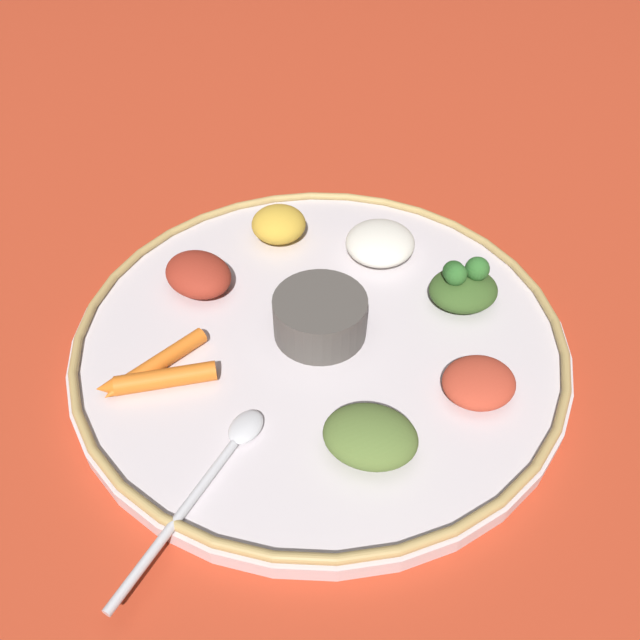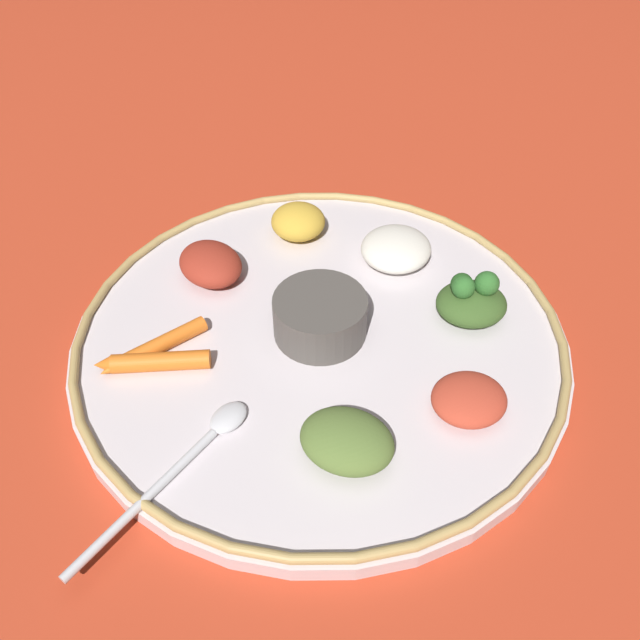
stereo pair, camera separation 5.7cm
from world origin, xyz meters
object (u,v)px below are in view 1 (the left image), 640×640
object	(u,v)px
center_bowl	(320,315)
greens_pile	(464,285)
carrot_outer	(158,379)
spoon	(214,470)
carrot_near_spoon	(157,364)

from	to	relation	value
center_bowl	greens_pile	bearing A→B (deg)	70.43
center_bowl	carrot_outer	world-z (taller)	center_bowl
greens_pile	spoon	bearing A→B (deg)	-85.14
carrot_outer	spoon	bearing A→B (deg)	-3.11
greens_pile	carrot_near_spoon	xyz separation A→B (m)	(-0.09, -0.27, -0.01)
carrot_outer	carrot_near_spoon	bearing A→B (deg)	157.89
carrot_near_spoon	carrot_outer	distance (m)	0.02
center_bowl	spoon	distance (m)	0.17
spoon	carrot_outer	xyz separation A→B (m)	(-0.10, 0.01, 0.00)
spoon	carrot_outer	distance (m)	0.10
center_bowl	greens_pile	xyz separation A→B (m)	(0.05, 0.13, -0.00)
spoon	carrot_near_spoon	size ratio (longest dim) A/B	1.67
center_bowl	spoon	size ratio (longest dim) A/B	0.50
center_bowl	greens_pile	size ratio (longest dim) A/B	1.02
center_bowl	spoon	world-z (taller)	center_bowl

